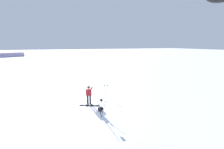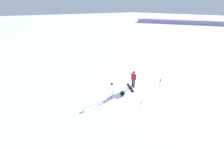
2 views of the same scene
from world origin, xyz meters
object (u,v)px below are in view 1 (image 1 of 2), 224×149
at_px(snowboard, 89,105).
at_px(camera_tripod, 101,104).
at_px(gear_bag_large, 101,109).
at_px(ski_poles, 106,89).
at_px(snowboarder, 89,93).

distance_m(snowboard, camera_tripod, 2.56).
height_order(gear_bag_large, ski_poles, ski_poles).
bearing_deg(ski_poles, gear_bag_large, -27.77).
bearing_deg(snowboarder, ski_poles, 121.37).
bearing_deg(snowboard, snowboarder, 169.83).
bearing_deg(ski_poles, snowboarder, -58.63).
relative_size(gear_bag_large, camera_tripod, 0.37).
relative_size(snowboarder, camera_tripod, 1.22).
height_order(gear_bag_large, camera_tripod, camera_tripod).
bearing_deg(snowboard, camera_tripod, 6.42).
distance_m(snowboarder, ski_poles, 2.38).
distance_m(snowboard, ski_poles, 2.71).
relative_size(snowboarder, ski_poles, 1.36).
bearing_deg(snowboarder, camera_tripod, 4.48).
distance_m(gear_bag_large, ski_poles, 3.39).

